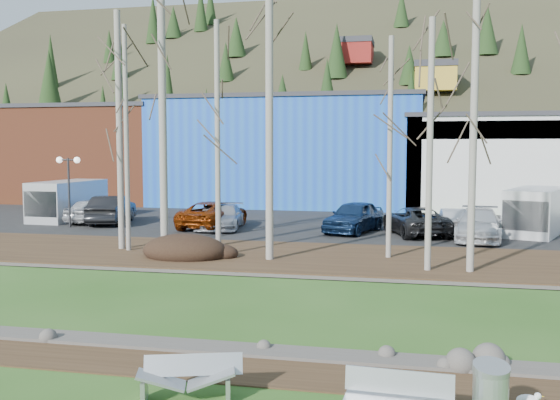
% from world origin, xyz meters
% --- Properties ---
extents(dirt_strip, '(80.00, 1.80, 0.03)m').
position_xyz_m(dirt_strip, '(0.00, 2.10, 0.01)').
color(dirt_strip, '#382616').
rests_on(dirt_strip, ground).
extents(near_bank_rocks, '(80.00, 0.80, 0.50)m').
position_xyz_m(near_bank_rocks, '(0.00, 3.10, 0.00)').
color(near_bank_rocks, '#47423D').
rests_on(near_bank_rocks, ground).
extents(river, '(80.00, 8.00, 0.90)m').
position_xyz_m(river, '(0.00, 7.20, 0.00)').
color(river, black).
rests_on(river, ground).
extents(far_bank_rocks, '(80.00, 0.80, 0.46)m').
position_xyz_m(far_bank_rocks, '(0.00, 11.30, 0.00)').
color(far_bank_rocks, '#47423D').
rests_on(far_bank_rocks, ground).
extents(far_bank, '(80.00, 7.00, 0.15)m').
position_xyz_m(far_bank, '(0.00, 14.50, 0.07)').
color(far_bank, '#382616').
rests_on(far_bank, ground).
extents(parking_lot, '(80.00, 14.00, 0.14)m').
position_xyz_m(parking_lot, '(0.00, 25.00, 0.07)').
color(parking_lot, black).
rests_on(parking_lot, ground).
extents(building_brick, '(16.32, 12.24, 7.80)m').
position_xyz_m(building_brick, '(-24.00, 39.00, 3.91)').
color(building_brick, brown).
rests_on(building_brick, ground).
extents(building_blue, '(20.40, 12.24, 8.30)m').
position_xyz_m(building_blue, '(-6.00, 39.00, 4.16)').
color(building_blue, blue).
rests_on(building_blue, ground).
extents(building_white, '(18.36, 12.24, 6.80)m').
position_xyz_m(building_white, '(12.00, 38.98, 3.41)').
color(building_white, white).
rests_on(building_white, ground).
extents(hillside, '(160.00, 72.00, 35.00)m').
position_xyz_m(hillside, '(0.00, 84.00, 17.50)').
color(hillside, '#2F2B1D').
rests_on(hillside, ground).
extents(bench_intact, '(1.77, 0.63, 0.87)m').
position_xyz_m(bench_intact, '(3.26, 0.11, 0.44)').
color(bench_intact, silver).
rests_on(bench_intact, ground).
extents(bench_damaged, '(1.83, 1.05, 0.77)m').
position_xyz_m(bench_damaged, '(-0.42, 0.44, 0.39)').
color(bench_damaged, silver).
rests_on(bench_damaged, ground).
extents(litter_bin, '(0.66, 0.66, 0.97)m').
position_xyz_m(litter_bin, '(4.68, 0.37, 0.48)').
color(litter_bin, silver).
rests_on(litter_bin, ground).
extents(seagull, '(0.46, 0.21, 0.33)m').
position_xyz_m(seagull, '(5.40, 1.19, 0.18)').
color(seagull, gold).
rests_on(seagull, ground).
extents(dirt_mound, '(3.40, 2.40, 0.67)m').
position_xyz_m(dirt_mound, '(-5.34, 13.30, 0.48)').
color(dirt_mound, black).
rests_on(dirt_mound, far_bank).
extents(birch_0, '(0.26, 0.26, 9.99)m').
position_xyz_m(birch_0, '(-8.71, 14.68, 5.14)').
color(birch_0, '#AEA99E').
rests_on(birch_0, far_bank).
extents(birch_1, '(0.20, 0.20, 9.33)m').
position_xyz_m(birch_1, '(-8.24, 14.36, 4.81)').
color(birch_1, '#AEA99E').
rests_on(birch_1, far_bank).
extents(birch_2, '(0.31, 0.31, 10.26)m').
position_xyz_m(birch_2, '(-6.32, 13.62, 5.28)').
color(birch_2, '#AEA99E').
rests_on(birch_2, far_bank).
extents(birch_3, '(0.21, 0.21, 9.26)m').
position_xyz_m(birch_3, '(-4.14, 13.91, 4.78)').
color(birch_3, '#AEA99E').
rests_on(birch_3, far_bank).
extents(birch_4, '(0.30, 0.30, 10.37)m').
position_xyz_m(birch_4, '(-1.94, 13.49, 5.34)').
color(birch_4, '#AEA99E').
rests_on(birch_4, far_bank).
extents(birch_5, '(0.20, 0.20, 8.57)m').
position_xyz_m(birch_5, '(2.53, 14.90, 4.44)').
color(birch_5, '#AEA99E').
rests_on(birch_5, far_bank).
extents(birch_6, '(0.22, 0.22, 8.75)m').
position_xyz_m(birch_6, '(3.98, 12.59, 4.53)').
color(birch_6, '#AEA99E').
rests_on(birch_6, far_bank).
extents(birch_8, '(0.25, 0.25, 9.64)m').
position_xyz_m(birch_8, '(5.42, 12.62, 4.97)').
color(birch_8, '#AEA99E').
rests_on(birch_8, far_bank).
extents(street_lamp, '(1.45, 0.46, 3.82)m').
position_xyz_m(street_lamp, '(-14.76, 20.78, 3.14)').
color(street_lamp, '#262628').
rests_on(street_lamp, parking_lot).
extents(car_0, '(2.22, 4.37, 1.43)m').
position_xyz_m(car_0, '(-14.45, 23.01, 0.85)').
color(car_0, silver).
rests_on(car_0, parking_lot).
extents(car_1, '(2.65, 5.09, 1.60)m').
position_xyz_m(car_1, '(-13.27, 22.73, 0.94)').
color(car_1, black).
rests_on(car_1, parking_lot).
extents(car_2, '(2.95, 5.40, 1.44)m').
position_xyz_m(car_2, '(-7.04, 22.14, 0.86)').
color(car_2, maroon).
rests_on(car_2, parking_lot).
extents(car_3, '(2.43, 4.61, 1.27)m').
position_xyz_m(car_3, '(-6.33, 21.84, 0.78)').
color(car_3, '#ADB0B7').
rests_on(car_3, parking_lot).
extents(car_4, '(3.20, 5.02, 1.59)m').
position_xyz_m(car_4, '(0.53, 21.98, 0.94)').
color(car_4, navy).
rests_on(car_4, parking_lot).
extents(car_5, '(1.57, 4.03, 1.31)m').
position_xyz_m(car_5, '(5.51, 22.17, 0.79)').
color(car_5, silver).
rests_on(car_5, parking_lot).
extents(car_6, '(3.72, 5.48, 1.39)m').
position_xyz_m(car_6, '(3.59, 21.71, 0.84)').
color(car_6, '#262628').
rests_on(car_6, parking_lot).
extents(car_7, '(2.61, 5.20, 1.45)m').
position_xyz_m(car_7, '(6.48, 20.50, 0.87)').
color(car_7, silver).
rests_on(car_7, parking_lot).
extents(car_8, '(2.43, 4.61, 1.27)m').
position_xyz_m(car_8, '(-6.81, 21.84, 0.78)').
color(car_8, '#ADB0B7').
rests_on(car_8, parking_lot).
extents(van_white, '(3.91, 5.64, 2.28)m').
position_xyz_m(van_white, '(9.42, 23.02, 1.28)').
color(van_white, white).
rests_on(van_white, parking_lot).
extents(van_grey, '(2.50, 5.42, 2.32)m').
position_xyz_m(van_grey, '(-16.75, 23.74, 1.30)').
color(van_grey, silver).
rests_on(van_grey, parking_lot).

